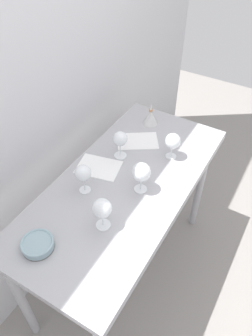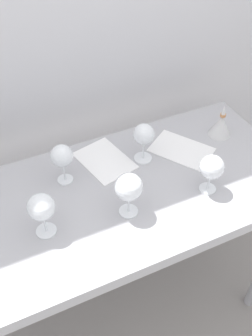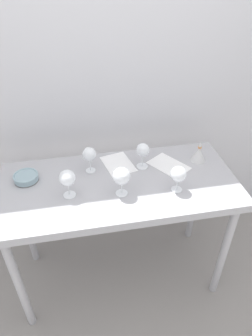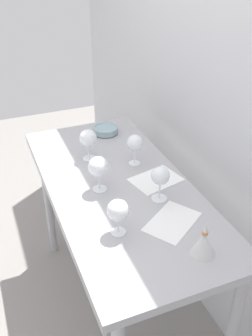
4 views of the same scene
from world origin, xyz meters
name	(u,v)px [view 3 (image 3 of 4)]	position (x,y,z in m)	size (l,w,h in m)	color
ground_plane	(120,272)	(0.00, 0.00, 0.00)	(6.00, 6.00, 0.00)	gray
back_wall	(105,85)	(0.00, 0.49, 1.30)	(3.80, 0.04, 2.60)	silver
steel_counter	(119,196)	(0.00, -0.01, 0.79)	(1.40, 0.65, 0.90)	#A8A8AD
wine_glass_far_left	(89,155)	(-0.15, 0.14, 1.02)	(0.08, 0.08, 0.17)	white
wine_glass_near_left	(67,179)	(-0.29, -0.06, 1.02)	(0.09, 0.09, 0.17)	white
wine_glass_near_right	(178,175)	(0.31, -0.13, 1.01)	(0.09, 0.09, 0.16)	white
wine_glass_near_center	(122,176)	(0.00, -0.10, 1.02)	(0.10, 0.10, 0.17)	white
wine_glass_far_right	(143,151)	(0.17, 0.12, 1.02)	(0.08, 0.08, 0.17)	white
tasting_sheet_upper	(169,165)	(0.34, 0.10, 0.90)	(0.16, 0.24, 0.00)	white
tasting_sheet_lower	(118,164)	(0.03, 0.18, 0.90)	(0.17, 0.23, 0.00)	white
tasting_bowl	(26,177)	(-0.53, 0.12, 0.92)	(0.15, 0.15, 0.04)	#4C4C4C
decanter_funnel	(199,154)	(0.54, 0.12, 0.95)	(0.10, 0.10, 0.15)	silver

